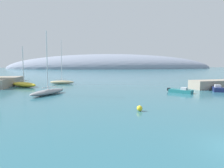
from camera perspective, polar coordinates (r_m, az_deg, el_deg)
distant_ridge at (r=235.25m, az=0.79°, el=4.54°), size 243.62×82.57×33.86m
sailboat_grey_near_shore at (r=33.30m, az=-18.14°, el=-2.11°), size 5.51×7.13×10.17m
sailboat_sand_mid_mooring at (r=50.62m, az=-14.36°, el=0.64°), size 6.08×2.17×10.81m
sailboat_yellow_outer_mooring at (r=46.85m, az=-24.27°, el=-0.05°), size 7.18×6.70×8.75m
motorboat_teal_foreground at (r=35.84m, az=19.38°, el=-1.90°), size 3.70×3.92×0.98m
motorboat_navy_alongside_breakwater at (r=41.70m, az=28.20°, el=-1.11°), size 3.92×5.62×1.16m
mooring_buoy_yellow at (r=20.91m, az=8.05°, el=-7.02°), size 0.60×0.60×0.60m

